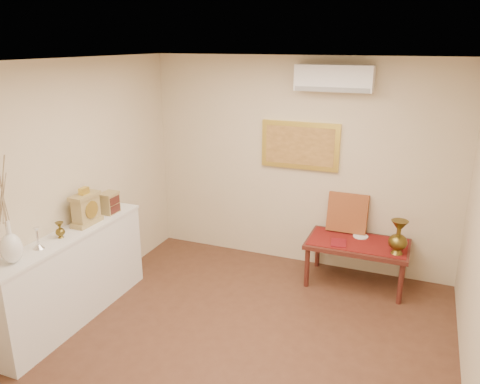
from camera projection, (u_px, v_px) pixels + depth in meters
The scene contains 18 objects.
floor at pixel (233, 357), 4.43m from camera, with size 4.50×4.50×0.00m, color brown.
ceiling at pixel (231, 63), 3.60m from camera, with size 4.50×4.50×0.00m, color white.
wall_back at pixel (300, 164), 6.01m from camera, with size 4.00×0.02×2.70m, color beige.
wall_left at pixel (50, 198), 4.73m from camera, with size 0.02×4.50×2.70m, color beige.
white_vase at pixel (5, 210), 4.00m from camera, with size 0.19×0.19×1.00m, color white, non-canonical shape.
candlestick at pixel (37, 238), 4.41m from camera, with size 0.10×0.10×0.21m, color silver, non-canonical shape.
brass_urn_small at pixel (60, 228), 4.65m from camera, with size 0.09×0.09×0.21m, color brown, non-canonical shape.
table_cloth at pixel (358, 242), 5.62m from camera, with size 1.14×0.59×0.01m, color maroon.
brass_urn_tall at pixel (399, 234), 5.24m from camera, with size 0.21×0.21×0.48m, color brown, non-canonical shape.
plate at pixel (361, 236), 5.76m from camera, with size 0.18×0.18×0.01m, color white.
menu at pixel (339, 243), 5.58m from camera, with size 0.18×0.25×0.01m, color maroon.
cushion at pixel (348, 213), 5.86m from camera, with size 0.49×0.10×0.49m, color maroon.
display_ledge at pixel (73, 277), 4.93m from camera, with size 0.37×2.02×0.98m.
mantel_clock at pixel (86, 209), 4.98m from camera, with size 0.17×0.36×0.41m.
wooden_chest at pixel (110, 203), 5.32m from camera, with size 0.16×0.21×0.24m.
low_table at pixel (357, 247), 5.64m from camera, with size 1.20×0.70×0.55m.
painting at pixel (300, 146), 5.91m from camera, with size 1.00×0.06×0.60m.
ac_unit at pixel (334, 78), 5.41m from camera, with size 0.90×0.25×0.30m.
Camera 1 is at (1.45, -3.44, 2.86)m, focal length 35.00 mm.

